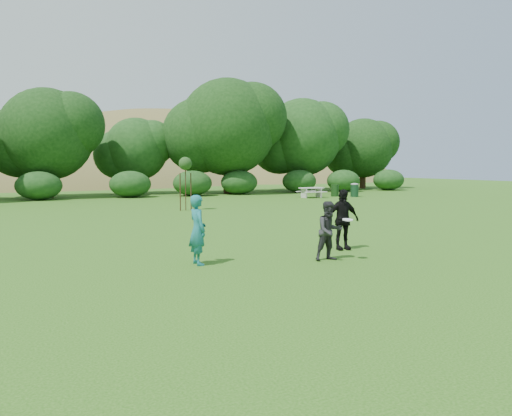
# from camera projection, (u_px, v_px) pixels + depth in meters

# --- Properties ---
(ground) EXTENTS (120.00, 120.00, 0.00)m
(ground) POSITION_uv_depth(u_px,v_px,m) (308.00, 259.00, 12.92)
(ground) COLOR #19470C
(ground) RESTS_ON ground
(player_teal) EXTENTS (0.43, 0.64, 1.72)m
(player_teal) POSITION_uv_depth(u_px,v_px,m) (198.00, 230.00, 12.16)
(player_teal) COLOR #18686E
(player_teal) RESTS_ON ground
(player_grey) EXTENTS (0.78, 0.63, 1.52)m
(player_grey) POSITION_uv_depth(u_px,v_px,m) (329.00, 231.00, 12.71)
(player_grey) COLOR #272729
(player_grey) RESTS_ON ground
(player_black) EXTENTS (1.08, 0.59, 1.75)m
(player_black) POSITION_uv_depth(u_px,v_px,m) (342.00, 220.00, 14.30)
(player_black) COLOR black
(player_black) RESTS_ON ground
(trash_can_near) EXTENTS (0.60, 0.60, 0.90)m
(trash_can_near) POSITION_uv_depth(u_px,v_px,m) (335.00, 191.00, 38.33)
(trash_can_near) COLOR #183814
(trash_can_near) RESTS_ON ground
(frisbee) EXTENTS (0.27, 0.27, 0.06)m
(frisbee) POSITION_uv_depth(u_px,v_px,m) (348.00, 220.00, 12.61)
(frisbee) COLOR white
(frisbee) RESTS_ON ground
(sapling) EXTENTS (0.70, 0.70, 2.85)m
(sapling) POSITION_uv_depth(u_px,v_px,m) (185.00, 165.00, 26.43)
(sapling) COLOR #372015
(sapling) RESTS_ON ground
(picnic_table) EXTENTS (1.80, 1.48, 0.76)m
(picnic_table) POSITION_uv_depth(u_px,v_px,m) (311.00, 191.00, 36.82)
(picnic_table) COLOR #B3B1A6
(picnic_table) RESTS_ON ground
(trash_can_lidded) EXTENTS (0.60, 0.60, 1.05)m
(trash_can_lidded) POSITION_uv_depth(u_px,v_px,m) (355.00, 190.00, 37.81)
(trash_can_lidded) COLOR #13361E
(trash_can_lidded) RESTS_ON ground
(hillside) EXTENTS (150.00, 72.00, 52.00)m
(hillside) POSITION_uv_depth(u_px,v_px,m) (55.00, 261.00, 74.53)
(hillside) COLOR olive
(hillside) RESTS_ON ground
(tree_row) EXTENTS (53.92, 10.38, 9.62)m
(tree_row) POSITION_uv_depth(u_px,v_px,m) (146.00, 134.00, 39.44)
(tree_row) COLOR #3A2616
(tree_row) RESTS_ON ground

